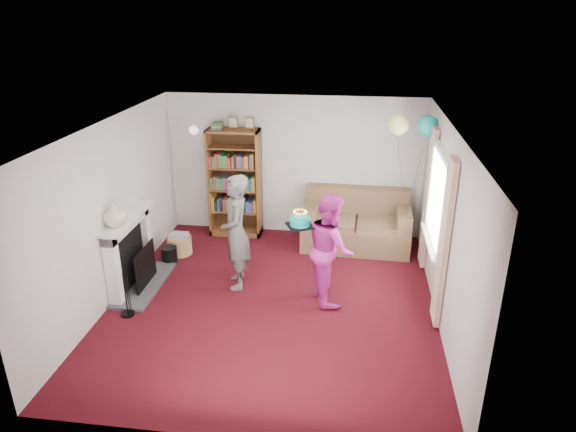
# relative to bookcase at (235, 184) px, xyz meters

# --- Properties ---
(ground) EXTENTS (5.00, 5.00, 0.00)m
(ground) POSITION_rel_bookcase_xyz_m (1.04, -2.30, -0.95)
(ground) COLOR #32070E
(ground) RESTS_ON ground
(wall_back) EXTENTS (4.50, 0.02, 2.50)m
(wall_back) POSITION_rel_bookcase_xyz_m (1.04, 0.21, 0.30)
(wall_back) COLOR silver
(wall_back) RESTS_ON ground
(wall_left) EXTENTS (0.02, 5.00, 2.50)m
(wall_left) POSITION_rel_bookcase_xyz_m (-1.22, -2.30, 0.30)
(wall_left) COLOR silver
(wall_left) RESTS_ON ground
(wall_right) EXTENTS (0.02, 5.00, 2.50)m
(wall_right) POSITION_rel_bookcase_xyz_m (3.30, -2.30, 0.30)
(wall_right) COLOR silver
(wall_right) RESTS_ON ground
(ceiling) EXTENTS (4.50, 5.00, 0.01)m
(ceiling) POSITION_rel_bookcase_xyz_m (1.04, -2.30, 1.56)
(ceiling) COLOR white
(ceiling) RESTS_ON wall_back
(fireplace) EXTENTS (0.55, 1.80, 1.12)m
(fireplace) POSITION_rel_bookcase_xyz_m (-1.05, -2.11, -0.44)
(fireplace) COLOR #3F3F42
(fireplace) RESTS_ON ground
(window_bay) EXTENTS (0.14, 2.02, 2.20)m
(window_bay) POSITION_rel_bookcase_xyz_m (3.24, -1.70, 0.26)
(window_bay) COLOR white
(window_bay) RESTS_ON ground
(wall_sconce) EXTENTS (0.16, 0.23, 0.16)m
(wall_sconce) POSITION_rel_bookcase_xyz_m (-0.71, 0.06, 0.93)
(wall_sconce) COLOR gold
(wall_sconce) RESTS_ON ground
(bookcase) EXTENTS (0.92, 0.42, 2.14)m
(bookcase) POSITION_rel_bookcase_xyz_m (0.00, 0.00, 0.00)
(bookcase) COLOR #472B14
(bookcase) RESTS_ON ground
(sofa) EXTENTS (1.82, 0.96, 0.96)m
(sofa) POSITION_rel_bookcase_xyz_m (2.17, -0.23, -0.59)
(sofa) COLOR brown
(sofa) RESTS_ON ground
(wicker_basket) EXTENTS (0.41, 0.41, 0.37)m
(wicker_basket) POSITION_rel_bookcase_xyz_m (-0.76, -0.99, -0.78)
(wicker_basket) COLOR #A67C4D
(wicker_basket) RESTS_ON ground
(person_striped) EXTENTS (0.56, 0.71, 1.72)m
(person_striped) POSITION_rel_bookcase_xyz_m (0.44, -1.88, -0.09)
(person_striped) COLOR black
(person_striped) RESTS_ON ground
(person_magenta) EXTENTS (0.82, 0.92, 1.58)m
(person_magenta) POSITION_rel_bookcase_xyz_m (1.81, -2.07, -0.16)
(person_magenta) COLOR #C3278E
(person_magenta) RESTS_ON ground
(birthday_cake) EXTENTS (0.33, 0.33, 0.22)m
(birthday_cake) POSITION_rel_bookcase_xyz_m (1.40, -2.12, 0.24)
(birthday_cake) COLOR black
(birthday_cake) RESTS_ON ground
(balloons) EXTENTS (0.76, 0.32, 1.70)m
(balloons) POSITION_rel_bookcase_xyz_m (2.94, -0.64, 1.27)
(balloons) COLOR #3F3F3F
(balloons) RESTS_ON ground
(mantel_vase) EXTENTS (0.35, 0.35, 0.34)m
(mantel_vase) POSITION_rel_bookcase_xyz_m (-1.08, -2.45, 0.35)
(mantel_vase) COLOR beige
(mantel_vase) RESTS_ON fireplace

